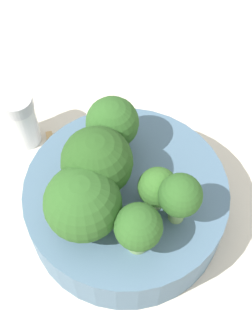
# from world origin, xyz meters

# --- Properties ---
(ground_plane) EXTENTS (3.00, 3.00, 0.00)m
(ground_plane) POSITION_xyz_m (0.00, 0.00, 0.00)
(ground_plane) COLOR beige
(bowl) EXTENTS (0.17, 0.17, 0.05)m
(bowl) POSITION_xyz_m (0.00, 0.00, 0.03)
(bowl) COLOR slate
(bowl) RESTS_ON ground_plane
(broccoli_floret_0) EXTENTS (0.03, 0.03, 0.05)m
(broccoli_floret_0) POSITION_xyz_m (0.04, -0.02, 0.09)
(broccoli_floret_0) COLOR #84AD66
(broccoli_floret_0) RESTS_ON bowl
(broccoli_floret_1) EXTENTS (0.03, 0.03, 0.04)m
(broccoli_floret_1) POSITION_xyz_m (0.03, -0.01, 0.07)
(broccoli_floret_1) COLOR #8EB770
(broccoli_floret_1) RESTS_ON bowl
(broccoli_floret_2) EXTENTS (0.06, 0.06, 0.07)m
(broccoli_floret_2) POSITION_xyz_m (-0.02, -0.00, 0.09)
(broccoli_floret_2) COLOR #84AD66
(broccoli_floret_2) RESTS_ON bowl
(broccoli_floret_3) EXTENTS (0.04, 0.04, 0.05)m
(broccoli_floret_3) POSITION_xyz_m (0.01, -0.05, 0.08)
(broccoli_floret_3) COLOR #84AD66
(broccoli_floret_3) RESTS_ON bowl
(broccoli_floret_4) EXTENTS (0.04, 0.04, 0.06)m
(broccoli_floret_4) POSITION_xyz_m (-0.01, 0.04, 0.09)
(broccoli_floret_4) COLOR #8EB770
(broccoli_floret_4) RESTS_ON bowl
(broccoli_floret_5) EXTENTS (0.06, 0.06, 0.06)m
(broccoli_floret_5) POSITION_xyz_m (-0.03, -0.03, 0.09)
(broccoli_floret_5) COLOR #8EB770
(broccoli_floret_5) RESTS_ON bowl
(pepper_shaker) EXTENTS (0.03, 0.03, 0.06)m
(pepper_shaker) POSITION_xyz_m (-0.11, 0.08, 0.03)
(pepper_shaker) COLOR silver
(pepper_shaker) RESTS_ON ground_plane
(almond_crumb_1) EXTENTS (0.01, 0.01, 0.01)m
(almond_crumb_1) POSITION_xyz_m (-0.09, 0.08, 0.00)
(almond_crumb_1) COLOR tan
(almond_crumb_1) RESTS_ON ground_plane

